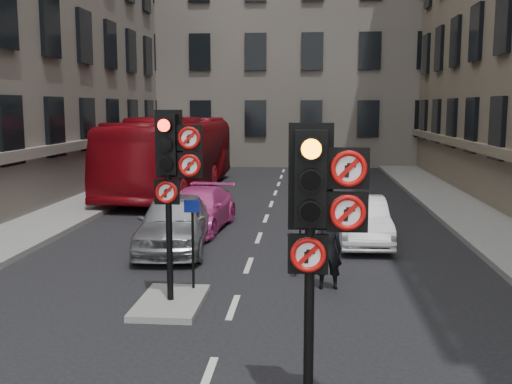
% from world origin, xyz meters
% --- Properties ---
extents(pavement_left, '(3.00, 50.00, 0.16)m').
position_xyz_m(pavement_left, '(-7.20, 12.00, 0.08)').
color(pavement_left, gray).
rests_on(pavement_left, ground).
extents(pavement_right, '(3.00, 50.00, 0.16)m').
position_xyz_m(pavement_right, '(7.20, 12.00, 0.08)').
color(pavement_right, gray).
rests_on(pavement_right, ground).
extents(centre_island, '(1.20, 2.00, 0.12)m').
position_xyz_m(centre_island, '(-1.20, 5.00, 0.06)').
color(centre_island, gray).
rests_on(centre_island, ground).
extents(building_far, '(30.00, 14.00, 20.00)m').
position_xyz_m(building_far, '(0.00, 38.00, 10.00)').
color(building_far, gray).
rests_on(building_far, ground).
extents(signal_near, '(0.91, 0.40, 3.58)m').
position_xyz_m(signal_near, '(1.49, 0.99, 2.58)').
color(signal_near, black).
rests_on(signal_near, ground).
extents(signal_far, '(0.91, 0.40, 3.58)m').
position_xyz_m(signal_far, '(-1.11, 4.99, 2.70)').
color(signal_far, black).
rests_on(signal_far, centre_island).
extents(car_silver, '(2.11, 4.46, 1.47)m').
position_xyz_m(car_silver, '(-2.10, 9.41, 0.74)').
color(car_silver, '#979A9E').
rests_on(car_silver, ground).
extents(car_white, '(1.46, 3.88, 1.26)m').
position_xyz_m(car_white, '(2.86, 10.63, 0.63)').
color(car_white, silver).
rests_on(car_white, ground).
extents(car_pink, '(2.13, 4.45, 1.25)m').
position_xyz_m(car_pink, '(-1.97, 12.02, 0.63)').
color(car_pink, '#D43E93').
rests_on(car_pink, ground).
extents(bus_red, '(3.57, 11.96, 3.29)m').
position_xyz_m(bus_red, '(-4.50, 19.87, 1.64)').
color(bus_red, maroon).
rests_on(bus_red, ground).
extents(motorcycle, '(0.61, 1.62, 0.95)m').
position_xyz_m(motorcycle, '(1.19, 7.79, 0.47)').
color(motorcycle, black).
rests_on(motorcycle, ground).
extents(motorcyclist, '(0.62, 0.44, 1.62)m').
position_xyz_m(motorcyclist, '(1.81, 6.33, 0.81)').
color(motorcyclist, black).
rests_on(motorcyclist, ground).
extents(info_sign, '(0.31, 0.09, 1.81)m').
position_xyz_m(info_sign, '(-0.90, 5.73, 1.29)').
color(info_sign, black).
rests_on(info_sign, centre_island).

